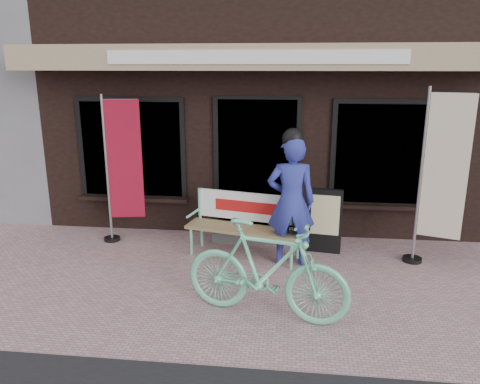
# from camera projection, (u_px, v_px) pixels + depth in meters

# --- Properties ---
(ground) EXTENTS (70.00, 70.00, 0.00)m
(ground) POSITION_uv_depth(u_px,v_px,m) (243.00, 290.00, 5.69)
(ground) COLOR #B58A8F
(ground) RESTS_ON ground
(storefront) EXTENTS (7.00, 6.77, 6.00)m
(storefront) POSITION_uv_depth(u_px,v_px,m) (269.00, 48.00, 9.65)
(storefront) COLOR black
(storefront) RESTS_ON ground
(bench) EXTENTS (1.70, 0.77, 0.90)m
(bench) POSITION_uv_depth(u_px,v_px,m) (246.00, 220.00, 6.63)
(bench) COLOR #6ED6AB
(bench) RESTS_ON ground
(person) EXTENTS (0.67, 0.47, 1.87)m
(person) POSITION_uv_depth(u_px,v_px,m) (291.00, 199.00, 6.23)
(person) COLOR navy
(person) RESTS_ON ground
(bicycle) EXTENTS (1.88, 0.92, 1.09)m
(bicycle) POSITION_uv_depth(u_px,v_px,m) (266.00, 270.00, 4.97)
(bicycle) COLOR #6ED6AB
(bicycle) RESTS_ON ground
(nobori_red) EXTENTS (0.67, 0.29, 2.25)m
(nobori_red) POSITION_uv_depth(u_px,v_px,m) (122.00, 168.00, 7.02)
(nobori_red) COLOR gray
(nobori_red) RESTS_ON ground
(nobori_cream) EXTENTS (0.71, 0.36, 2.39)m
(nobori_cream) POSITION_uv_depth(u_px,v_px,m) (440.00, 177.00, 6.11)
(nobori_cream) COLOR gray
(nobori_cream) RESTS_ON ground
(menu_stand) EXTENTS (0.48, 0.17, 0.95)m
(menu_stand) POSITION_uv_depth(u_px,v_px,m) (325.00, 220.00, 6.73)
(menu_stand) COLOR black
(menu_stand) RESTS_ON ground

